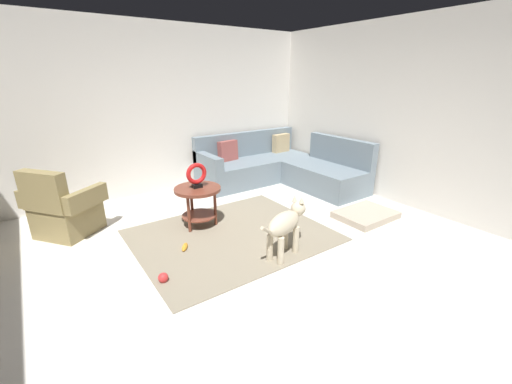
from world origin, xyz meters
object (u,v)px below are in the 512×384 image
(dog_bed_mat, at_px, (366,215))
(dog_toy_ball, at_px, (163,278))
(side_table, at_px, (198,197))
(armchair, at_px, (63,211))
(sectional_couch, at_px, (280,168))
(torus_sculpture, at_px, (197,175))
(dog, at_px, (286,224))
(dog_toy_bone, at_px, (185,247))

(dog_bed_mat, bearing_deg, dog_toy_ball, 176.81)
(side_table, height_order, dog_bed_mat, side_table)
(side_table, distance_m, dog_toy_ball, 1.33)
(dog_bed_mat, height_order, dog_toy_ball, dog_toy_ball)
(armchair, bearing_deg, sectional_couch, 53.61)
(sectional_couch, xyz_separation_m, torus_sculpture, (-2.04, -0.83, 0.42))
(dog, xyz_separation_m, dog_toy_ball, (-1.30, 0.28, -0.33))
(dog_toy_ball, bearing_deg, side_table, 48.36)
(armchair, xyz_separation_m, dog_toy_bone, (1.06, -1.22, -0.29))
(sectional_couch, bearing_deg, torus_sculpture, -157.91)
(dog, distance_m, dog_toy_bone, 1.21)
(dog, bearing_deg, dog_bed_mat, 76.27)
(sectional_couch, bearing_deg, armchair, -178.53)
(armchair, xyz_separation_m, side_table, (1.48, -0.74, 0.09))
(sectional_couch, bearing_deg, dog_toy_bone, -152.06)
(side_table, distance_m, torus_sculpture, 0.29)
(side_table, height_order, torus_sculpture, torus_sculpture)
(torus_sculpture, height_order, dog, torus_sculpture)
(torus_sculpture, relative_size, dog_bed_mat, 0.41)
(dog_toy_bone, bearing_deg, sectional_couch, 27.94)
(torus_sculpture, xyz_separation_m, dog_toy_bone, (-0.42, -0.48, -0.68))
(sectional_couch, distance_m, torus_sculpture, 2.24)
(sectional_couch, distance_m, dog_toy_ball, 3.40)
(side_table, distance_m, dog_toy_bone, 0.74)
(armchair, xyz_separation_m, dog, (1.93, -1.97, 0.05))
(dog, height_order, dog_toy_bone, dog)
(sectional_couch, xyz_separation_m, armchair, (-3.52, -0.09, 0.03))
(dog_toy_ball, bearing_deg, armchair, 110.45)
(side_table, height_order, dog_toy_ball, side_table)
(armchair, bearing_deg, dog_bed_mat, 24.36)
(dog_toy_ball, distance_m, dog_toy_bone, 0.64)
(torus_sculpture, bearing_deg, side_table, 93.58)
(sectional_couch, bearing_deg, dog_bed_mat, -90.16)
(dog_toy_ball, bearing_deg, dog_bed_mat, -3.19)
(dog_toy_ball, bearing_deg, torus_sculpture, 48.36)
(armchair, height_order, dog, armchair)
(sectional_couch, height_order, dog_toy_bone, sectional_couch)
(torus_sculpture, relative_size, dog, 0.40)
(armchair, bearing_deg, side_table, 25.58)
(dog_toy_ball, xyz_separation_m, dog_toy_bone, (0.43, 0.48, -0.02))
(dog, distance_m, dog_toy_ball, 1.37)
(armchair, distance_m, torus_sculpture, 1.70)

